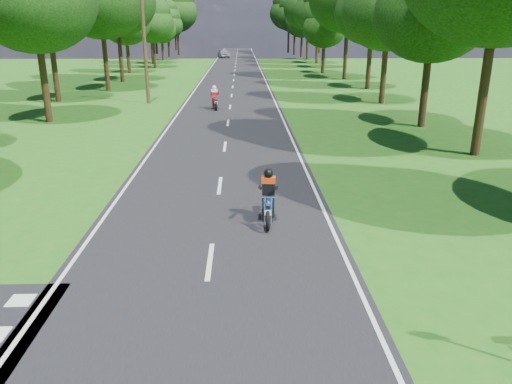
{
  "coord_description": "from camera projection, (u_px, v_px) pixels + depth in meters",
  "views": [
    {
      "loc": [
        0.8,
        -8.89,
        5.41
      ],
      "look_at": [
        1.17,
        4.0,
        1.1
      ],
      "focal_mm": 35.0,
      "sensor_mm": 36.0,
      "label": 1
    }
  ],
  "objects": [
    {
      "name": "road_markings",
      "position": [
        233.0,
        76.0,
        55.73
      ],
      "size": [
        7.4,
        140.0,
        0.01
      ],
      "color": "silver",
      "rests_on": "main_road"
    },
    {
      "name": "telegraph_pole",
      "position": [
        145.0,
        45.0,
        35.21
      ],
      "size": [
        1.2,
        0.26,
        8.0
      ],
      "color": "#382616",
      "rests_on": "ground"
    },
    {
      "name": "rider_far_red",
      "position": [
        215.0,
        97.0,
        33.61
      ],
      "size": [
        0.89,
        1.95,
        1.57
      ],
      "primitive_type": null,
      "rotation": [
        0.0,
        0.0,
        0.15
      ],
      "color": "#930C0B",
      "rests_on": "main_road"
    },
    {
      "name": "ground",
      "position": [
        204.0,
        306.0,
        10.12
      ],
      "size": [
        160.0,
        160.0,
        0.0
      ],
      "primitive_type": "plane",
      "color": "#1E5D15",
      "rests_on": "ground"
    },
    {
      "name": "rider_near_blue",
      "position": [
        268.0,
        196.0,
        14.28
      ],
      "size": [
        0.72,
        1.85,
        1.51
      ],
      "primitive_type": null,
      "rotation": [
        0.0,
        0.0,
        -0.07
      ],
      "color": "navy",
      "rests_on": "main_road"
    },
    {
      "name": "treeline",
      "position": [
        245.0,
        2.0,
        64.48
      ],
      "size": [
        40.0,
        115.35,
        14.78
      ],
      "color": "black",
      "rests_on": "ground"
    },
    {
      "name": "distant_car",
      "position": [
        224.0,
        53.0,
        87.9
      ],
      "size": [
        2.56,
        4.53,
        1.45
      ],
      "primitive_type": "imported",
      "rotation": [
        0.0,
        0.0,
        0.21
      ],
      "color": "#ABADB2",
      "rests_on": "main_road"
    },
    {
      "name": "main_road",
      "position": [
        234.0,
        75.0,
        57.52
      ],
      "size": [
        7.0,
        140.0,
        0.02
      ],
      "primitive_type": "cube",
      "color": "black",
      "rests_on": "ground"
    }
  ]
}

